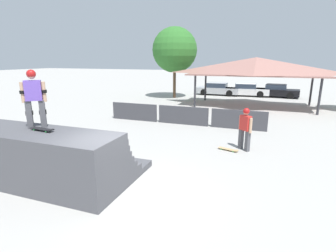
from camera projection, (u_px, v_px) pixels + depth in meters
The scene contains 12 objects.
ground_plane at pixel (122, 194), 7.43m from camera, with size 160.00×160.00×0.00m, color #A3A09B.
quarter_pipe_ramp at pixel (44, 158), 8.16m from camera, with size 5.46×3.28×1.68m.
skater_on_deck at pixel (34, 95), 7.75m from camera, with size 0.68×0.60×1.75m.
skateboard_on_deck at pixel (43, 129), 7.63m from camera, with size 0.84×0.28×0.09m.
bystander_walking at pixel (245, 126), 10.76m from camera, with size 0.60×0.55×1.79m.
skateboard_on_ground at pixel (229, 149), 10.92m from camera, with size 0.88×0.44×0.09m.
barrier_fence at pixel (183, 115), 15.21m from camera, with size 9.28×0.12×1.05m.
pavilion_shelter at pixel (256, 66), 20.29m from camera, with size 10.15×4.48×3.84m.
tree_beside_pavilion at pixel (175, 50), 24.68m from camera, with size 4.23×4.23×6.64m.
parked_car_silver at pixel (218, 89), 27.62m from camera, with size 4.41×1.79×1.27m.
parked_car_white at pixel (246, 90), 26.85m from camera, with size 4.42×1.92×1.27m.
parked_car_black at pixel (277, 91), 26.06m from camera, with size 4.26×2.10×1.27m.
Camera 1 is at (3.53, -5.85, 3.72)m, focal length 28.00 mm.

